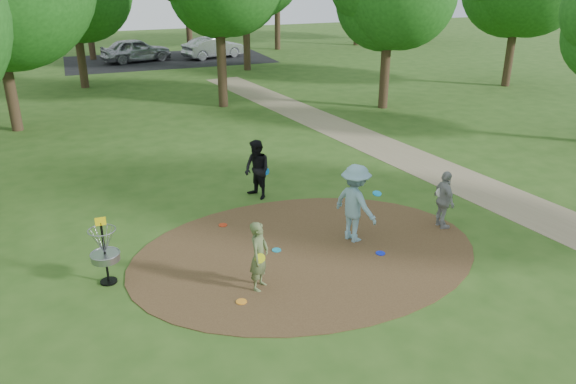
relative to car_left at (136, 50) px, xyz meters
name	(u,v)px	position (x,y,z in m)	size (l,w,h in m)	color
ground	(306,252)	(0.22, -29.84, -0.80)	(100.00, 100.00, 0.00)	#2D5119
dirt_clearing	(306,252)	(0.22, -29.84, -0.79)	(8.40, 8.40, 0.02)	#47301C
footpath	(476,187)	(6.72, -27.84, -0.80)	(2.00, 40.00, 0.01)	#8C7A5B
parking_lot	(169,59)	(2.22, 0.16, -0.80)	(14.00, 8.00, 0.01)	black
player_observer_with_disc	(259,256)	(-1.30, -30.94, -0.03)	(0.64, 0.66, 1.54)	#58683C
player_throwing_with_disc	(355,203)	(1.58, -29.65, 0.18)	(1.27, 1.44, 1.97)	#7DAABB
player_walking_with_disc	(257,170)	(0.20, -26.21, 0.07)	(0.91, 1.02, 1.73)	black
player_waiting_with_disc	(444,200)	(4.04, -29.85, -0.03)	(0.49, 0.95, 1.55)	#9A9A9D
disc_ground_cyan	(277,250)	(-0.41, -29.52, -0.77)	(0.22, 0.22, 0.02)	#189FC1
disc_ground_blue	(380,253)	(1.83, -30.56, -0.77)	(0.22, 0.22, 0.02)	#0D20DE
disc_ground_red	(223,225)	(-1.25, -27.72, -0.77)	(0.22, 0.22, 0.02)	red
car_left	(136,50)	(0.00, 0.00, 0.00)	(1.89, 4.70, 1.60)	#A5A6AD
car_right	(214,48)	(5.41, -0.31, -0.07)	(1.55, 4.45, 1.47)	#9B9FA2
disc_ground_orange	(241,302)	(-1.83, -31.34, -0.77)	(0.22, 0.22, 0.02)	orange
disc_golf_basket	(104,246)	(-4.28, -29.54, 0.07)	(0.63, 0.63, 1.54)	black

